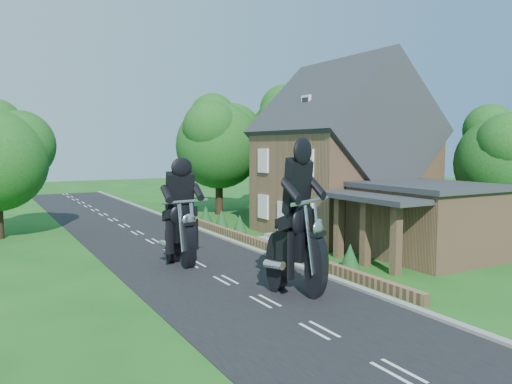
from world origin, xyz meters
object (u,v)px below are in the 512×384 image
house (342,160)px  motorcycle_lead (297,272)px  garden_wall (258,243)px  annex (424,219)px  motorcycle_follow (181,250)px

house → motorcycle_lead: bearing=-135.9°
house → motorcycle_lead: size_ratio=5.85×
garden_wall → annex: annex is taller
garden_wall → motorcycle_lead: size_ratio=12.57×
annex → garden_wall: bearing=133.8°
house → annex: bearing=-95.2°
garden_wall → house: 7.52m
motorcycle_follow → motorcycle_lead: bearing=98.8°
garden_wall → house: house is taller
annex → motorcycle_follow: 11.25m
garden_wall → motorcycle_follow: (-4.94, -1.91, 0.50)m
motorcycle_follow → annex: bearing=149.9°
motorcycle_lead → motorcycle_follow: (-2.01, 5.95, -0.12)m
motorcycle_lead → motorcycle_follow: bearing=-97.6°
motorcycle_lead → house: bearing=-162.1°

